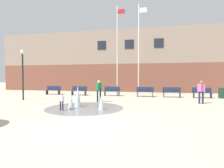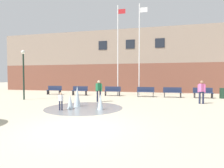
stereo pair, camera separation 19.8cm
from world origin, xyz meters
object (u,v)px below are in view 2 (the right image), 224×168
Objects in this scene: park_bench_under_right_flagpole at (146,92)px; child_running at (61,100)px; adult_near_bench at (202,90)px; park_bench_under_left_flagpole at (113,91)px; park_bench_far_right at (203,93)px; flagpole_right at (140,48)px; flagpole_left at (118,48)px; lamp_post_left_lane at (23,68)px; park_bench_left_of_flagpoles at (80,90)px; adult_in_red at (99,89)px; park_bench_near_trashcan at (172,92)px; park_bench_far_left at (54,90)px; trash_can at (223,93)px.

child_running reaches higher than park_bench_under_right_flagpole.
adult_near_bench is at bearing -43.04° from park_bench_under_right_flagpole.
park_bench_under_left_flagpole and park_bench_far_right have the same top height.
flagpole_left is at bearing 180.00° from flagpole_right.
park_bench_left_of_flagpoles is at bearing 55.24° from lamp_post_left_lane.
lamp_post_left_lane is at bearing -155.53° from park_bench_under_right_flagpole.
adult_in_red is 0.18× the size of flagpole_left.
adult_in_red is 1.61× the size of child_running.
park_bench_near_trashcan and park_bench_far_right have the same top height.
child_running is 9.60m from flagpole_left.
adult_near_bench is at bearing -28.02° from park_bench_under_left_flagpole.
lamp_post_left_lane is (-14.54, -4.40, 2.13)m from park_bench_far_right.
park_bench_far_left is 1.62× the size of child_running.
park_bench_left_of_flagpoles is at bearing -170.35° from flagpole_left.
adult_near_bench is 13.60m from lamp_post_left_lane.
flagpole_left is 10.25m from trash_can.
adult_near_bench is (3.88, -3.63, 0.45)m from park_bench_under_right_flagpole.
park_bench_far_left is 9.90m from flagpole_right.
trash_can is (9.81, 4.41, -0.48)m from adult_in_red.
park_bench_near_trashcan is at bearing -14.12° from adult_in_red.
adult_in_red is (-3.25, -4.28, 0.45)m from park_bench_under_right_flagpole.
flagpole_left is (1.57, 8.52, 4.14)m from child_running.
park_bench_under_right_flagpole is at bearing -0.71° from park_bench_far_left.
child_running is 6.67m from lamp_post_left_lane.
park_bench_far_left and park_bench_near_trashcan have the same top height.
park_bench_far_left is 1.00× the size of park_bench_near_trashcan.
lamp_post_left_lane is (-0.03, -4.48, 2.13)m from park_bench_far_left.
child_running reaches higher than park_bench_near_trashcan.
adult_in_red and adult_near_bench have the same top height.
adult_in_red is at bearing -51.84° from park_bench_left_of_flagpoles.
adult_near_bench reaches higher than trash_can.
flagpole_right is 9.90× the size of trash_can.
park_bench_under_right_flagpole is at bearing 24.47° from lamp_post_left_lane.
lamp_post_left_lane is at bearing -163.18° from park_bench_far_right.
trash_can is at bearing -2.99° from flagpole_left.
park_bench_under_left_flagpole is 1.00× the size of park_bench_near_trashcan.
flagpole_left reaches higher than park_bench_left_of_flagpoles.
flagpole_right is (5.96, 0.65, 4.23)m from park_bench_left_of_flagpoles.
park_bench_left_of_flagpoles is 11.08m from adult_near_bench.
park_bench_left_of_flagpoles is 1.01× the size of adult_near_bench.
park_bench_far_left reaches higher than trash_can.
flagpole_right reaches higher than park_bench_far_left.
park_bench_far_right is 1.01× the size of adult_in_red.
adult_in_red is at bearing -89.87° from child_running.
lamp_post_left_lane reaches higher than park_bench_under_left_flagpole.
park_bench_near_trashcan is at bearing -178.35° from trash_can.
child_running reaches higher than trash_can.
park_bench_under_left_flagpole is 1.01× the size of adult_near_bench.
park_bench_under_right_flagpole is at bearing 0.29° from park_bench_left_of_flagpoles.
park_bench_far_right is (8.15, -0.12, 0.00)m from park_bench_under_left_flagpole.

